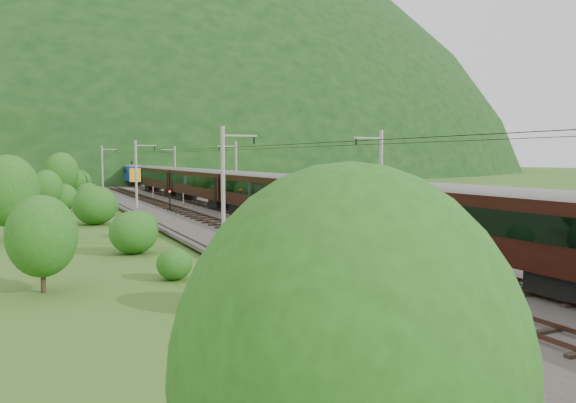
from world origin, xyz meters
name	(u,v)px	position (x,y,z in m)	size (l,w,h in m)	color
ground	(307,246)	(0.00, 0.00, 0.00)	(600.00, 600.00, 0.00)	#34581B
railbed	(255,228)	(0.00, 10.00, 0.15)	(14.00, 220.00, 0.30)	#38332D
track_left	(229,227)	(-2.40, 10.00, 0.37)	(2.40, 220.00, 0.27)	#523223
track_right	(280,224)	(2.40, 10.00, 0.37)	(2.40, 220.00, 0.27)	#523223
catenary_left	(137,173)	(-6.12, 32.00, 4.50)	(2.54, 192.28, 8.00)	gray
catenary_right	(235,172)	(6.12, 32.00, 4.50)	(2.54, 192.28, 8.00)	gray
overhead_wires	(255,148)	(0.00, 10.00, 7.10)	(4.83, 198.00, 0.03)	black
mountain_main	(66,171)	(0.00, 260.00, 0.00)	(504.00, 360.00, 244.00)	black
train	(276,188)	(2.40, 10.79, 3.58)	(3.02, 167.24, 5.26)	black
hazard_post_near	(153,192)	(-0.64, 49.78, 1.14)	(0.18, 0.18, 1.68)	red
hazard_post_far	(183,198)	(0.46, 36.24, 1.00)	(0.15, 0.15, 1.40)	red
signal	(170,199)	(-3.34, 27.51, 1.64)	(0.25, 0.25, 2.28)	black
vegetation_left	(78,194)	(-13.13, 26.88, 2.46)	(13.91, 152.00, 7.09)	#235115
vegetation_right	(401,213)	(11.64, 4.77, 1.41)	(6.65, 103.31, 3.16)	#235115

